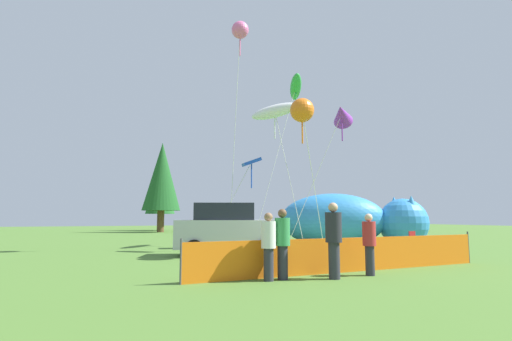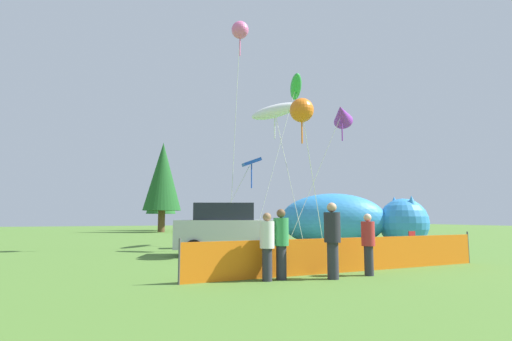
% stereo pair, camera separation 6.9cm
% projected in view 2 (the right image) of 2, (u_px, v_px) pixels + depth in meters
% --- Properties ---
extents(ground_plane, '(120.00, 120.00, 0.00)m').
position_uv_depth(ground_plane, '(308.00, 261.00, 13.61)').
color(ground_plane, '#4C752D').
extents(parked_car, '(4.53, 3.14, 2.04)m').
position_uv_depth(parked_car, '(229.00, 230.00, 15.76)').
color(parked_car, '#B7BCC1').
rests_on(parked_car, ground).
extents(folding_chair, '(0.73, 0.73, 0.98)m').
position_uv_depth(folding_chair, '(416.00, 242.00, 14.79)').
color(folding_chair, maroon).
rests_on(folding_chair, ground).
extents(inflatable_cat, '(7.27, 5.27, 2.70)m').
position_uv_depth(inflatable_cat, '(350.00, 222.00, 20.15)').
color(inflatable_cat, '#338CD8').
rests_on(inflatable_cat, ground).
extents(safety_fence, '(9.70, 0.67, 1.02)m').
position_uv_depth(safety_fence, '(351.00, 255.00, 11.04)').
color(safety_fence, orange).
rests_on(safety_fence, ground).
extents(spectator_in_blue_shirt, '(0.35, 0.35, 1.61)m').
position_uv_depth(spectator_in_blue_shirt, '(267.00, 243.00, 9.51)').
color(spectator_in_blue_shirt, '#2D2D38').
rests_on(spectator_in_blue_shirt, ground).
extents(spectator_in_black_shirt, '(0.37, 0.37, 1.70)m').
position_uv_depth(spectator_in_black_shirt, '(281.00, 241.00, 9.74)').
color(spectator_in_black_shirt, '#2D2D38').
rests_on(spectator_in_black_shirt, ground).
extents(spectator_in_red_shirt, '(0.41, 0.41, 1.86)m').
position_uv_depth(spectator_in_red_shirt, '(332.00, 237.00, 9.82)').
color(spectator_in_red_shirt, '#2D2D38').
rests_on(spectator_in_red_shirt, ground).
extents(spectator_in_yellow_shirt, '(0.35, 0.35, 1.59)m').
position_uv_depth(spectator_in_yellow_shirt, '(368.00, 242.00, 10.38)').
color(spectator_in_yellow_shirt, '#2D2D38').
rests_on(spectator_in_yellow_shirt, ground).
extents(kite_white_ghost, '(2.38, 1.87, 6.89)m').
position_uv_depth(kite_white_ghost, '(275.00, 112.00, 18.47)').
color(kite_white_ghost, silver).
rests_on(kite_white_ghost, ground).
extents(kite_purple_delta, '(3.62, 1.68, 7.03)m').
position_uv_depth(kite_purple_delta, '(342.00, 114.00, 18.95)').
color(kite_purple_delta, silver).
rests_on(kite_purple_delta, ground).
extents(kite_orange_flower, '(2.59, 2.46, 6.06)m').
position_uv_depth(kite_orange_flower, '(302.00, 111.00, 15.34)').
color(kite_orange_flower, silver).
rests_on(kite_orange_flower, ground).
extents(kite_pink_octopus, '(0.83, 1.92, 10.89)m').
position_uv_depth(kite_pink_octopus, '(240.00, 31.00, 19.23)').
color(kite_pink_octopus, silver).
rests_on(kite_pink_octopus, ground).
extents(kite_green_fish, '(3.72, 2.80, 9.20)m').
position_uv_depth(kite_green_fish, '(296.00, 88.00, 21.95)').
color(kite_green_fish, silver).
rests_on(kite_green_fish, ground).
extents(kite_blue_box, '(2.63, 1.18, 4.50)m').
position_uv_depth(kite_blue_box, '(251.00, 163.00, 19.87)').
color(kite_blue_box, silver).
rests_on(kite_blue_box, ground).
extents(horizon_tree_east, '(3.28, 3.28, 7.83)m').
position_uv_depth(horizon_tree_east, '(162.00, 188.00, 45.36)').
color(horizon_tree_east, brown).
rests_on(horizon_tree_east, ground).
extents(horizon_tree_west, '(3.78, 3.78, 9.03)m').
position_uv_depth(horizon_tree_west, '(163.00, 177.00, 40.24)').
color(horizon_tree_west, brown).
rests_on(horizon_tree_west, ground).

